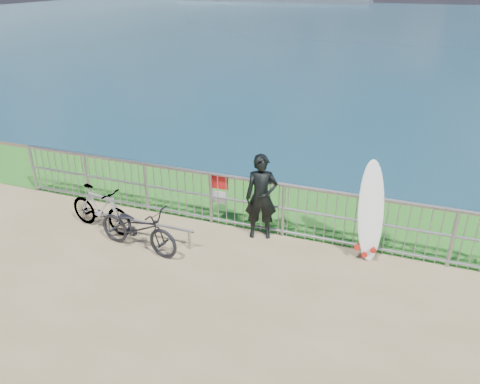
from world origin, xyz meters
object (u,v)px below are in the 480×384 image
at_px(bicycle_near, 138,228).
at_px(surfer, 261,197).
at_px(surfboard, 370,215).
at_px(bicycle_far, 101,209).

bearing_deg(bicycle_near, surfer, -49.31).
bearing_deg(surfer, surfboard, -19.07).
height_order(surfer, bicycle_far, surfer).
relative_size(surfer, surfboard, 0.92).
bearing_deg(bicycle_far, surfer, -64.92).
bearing_deg(bicycle_near, bicycle_far, 78.48).
bearing_deg(bicycle_near, surfboard, -64.58).
distance_m(bicycle_near, bicycle_far, 1.15).
bearing_deg(surfer, bicycle_near, -166.11).
relative_size(bicycle_near, bicycle_far, 1.11).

